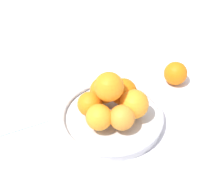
% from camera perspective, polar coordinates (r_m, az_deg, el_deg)
% --- Properties ---
extents(ground_plane, '(4.00, 4.00, 0.00)m').
position_cam_1_polar(ground_plane, '(0.86, 0.00, -4.84)').
color(ground_plane, silver).
extents(fruit_bowl, '(0.28, 0.28, 0.03)m').
position_cam_1_polar(fruit_bowl, '(0.85, 0.00, -4.11)').
color(fruit_bowl, silver).
rests_on(fruit_bowl, ground_plane).
extents(orange_pile, '(0.18, 0.18, 0.13)m').
position_cam_1_polar(orange_pile, '(0.81, 0.18, -0.93)').
color(orange_pile, orange).
rests_on(orange_pile, fruit_bowl).
extents(stray_orange, '(0.07, 0.07, 0.07)m').
position_cam_1_polar(stray_orange, '(0.98, 11.54, 3.90)').
color(stray_orange, orange).
rests_on(stray_orange, ground_plane).
extents(napkin_folded, '(0.20, 0.20, 0.01)m').
position_cam_1_polar(napkin_folded, '(0.93, -17.86, -2.71)').
color(napkin_folded, silver).
rests_on(napkin_folded, ground_plane).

